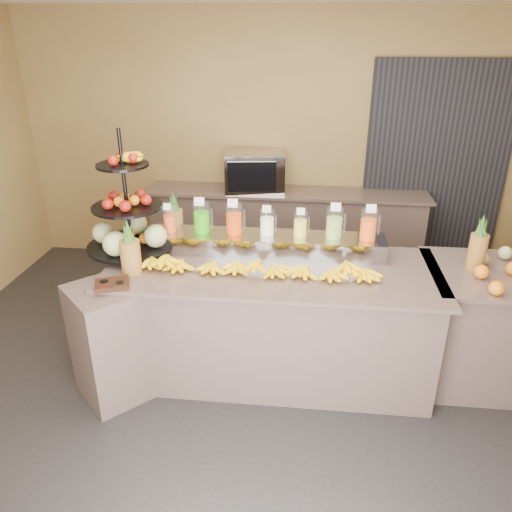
% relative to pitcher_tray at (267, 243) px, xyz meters
% --- Properties ---
extents(ground, '(6.00, 6.00, 0.00)m').
position_rel_pitcher_tray_xyz_m(ground, '(0.07, -0.58, -1.01)').
color(ground, black).
rests_on(ground, ground).
extents(room_envelope, '(6.04, 5.02, 2.82)m').
position_rel_pitcher_tray_xyz_m(room_envelope, '(0.26, 0.21, 0.87)').
color(room_envelope, brown).
rests_on(room_envelope, ground).
extents(buffet_counter, '(2.75, 1.25, 0.93)m').
position_rel_pitcher_tray_xyz_m(buffet_counter, '(-0.05, -0.32, -0.54)').
color(buffet_counter, gray).
rests_on(buffet_counter, ground).
extents(right_counter, '(1.08, 0.88, 0.93)m').
position_rel_pitcher_tray_xyz_m(right_counter, '(1.77, -0.18, -0.54)').
color(right_counter, gray).
rests_on(right_counter, ground).
extents(back_ledge, '(3.10, 0.55, 0.93)m').
position_rel_pitcher_tray_xyz_m(back_ledge, '(0.07, 1.67, -0.54)').
color(back_ledge, gray).
rests_on(back_ledge, ground).
extents(pitcher_tray, '(1.85, 0.30, 0.15)m').
position_rel_pitcher_tray_xyz_m(pitcher_tray, '(0.00, 0.00, 0.00)').
color(pitcher_tray, gray).
rests_on(pitcher_tray, buffet_counter).
extents(juice_pitcher_orange_a, '(0.11, 0.11, 0.26)m').
position_rel_pitcher_tray_xyz_m(juice_pitcher_orange_a, '(-0.78, -0.00, 0.16)').
color(juice_pitcher_orange_a, silver).
rests_on(juice_pitcher_orange_a, pitcher_tray).
extents(juice_pitcher_green, '(0.13, 0.14, 0.32)m').
position_rel_pitcher_tray_xyz_m(juice_pitcher_green, '(-0.52, -0.00, 0.18)').
color(juice_pitcher_green, silver).
rests_on(juice_pitcher_green, pitcher_tray).
extents(juice_pitcher_orange_b, '(0.13, 0.14, 0.32)m').
position_rel_pitcher_tray_xyz_m(juice_pitcher_orange_b, '(-0.26, -0.00, 0.18)').
color(juice_pitcher_orange_b, silver).
rests_on(juice_pitcher_orange_b, pitcher_tray).
extents(juice_pitcher_milk, '(0.11, 0.12, 0.27)m').
position_rel_pitcher_tray_xyz_m(juice_pitcher_milk, '(-0.00, -0.00, 0.17)').
color(juice_pitcher_milk, silver).
rests_on(juice_pitcher_milk, pitcher_tray).
extents(juice_pitcher_lemon, '(0.11, 0.11, 0.26)m').
position_rel_pitcher_tray_xyz_m(juice_pitcher_lemon, '(0.26, -0.00, 0.16)').
color(juice_pitcher_lemon, silver).
rests_on(juice_pitcher_lemon, pitcher_tray).
extents(juice_pitcher_lime, '(0.13, 0.13, 0.31)m').
position_rel_pitcher_tray_xyz_m(juice_pitcher_lime, '(0.52, -0.00, 0.18)').
color(juice_pitcher_lime, silver).
rests_on(juice_pitcher_lime, pitcher_tray).
extents(juice_pitcher_orange_c, '(0.13, 0.13, 0.31)m').
position_rel_pitcher_tray_xyz_m(juice_pitcher_orange_c, '(0.78, -0.00, 0.18)').
color(juice_pitcher_orange_c, silver).
rests_on(juice_pitcher_orange_c, pitcher_tray).
extents(banana_heap, '(1.84, 0.17, 0.15)m').
position_rel_pitcher_tray_xyz_m(banana_heap, '(-0.05, -0.36, -0.02)').
color(banana_heap, yellow).
rests_on(banana_heap, buffet_counter).
extents(fruit_stand, '(0.78, 0.78, 0.98)m').
position_rel_pitcher_tray_xyz_m(fruit_stand, '(-1.03, -0.11, 0.17)').
color(fruit_stand, black).
rests_on(fruit_stand, buffet_counter).
extents(condiment_caddy, '(0.27, 0.24, 0.03)m').
position_rel_pitcher_tray_xyz_m(condiment_caddy, '(-1.02, -0.70, -0.06)').
color(condiment_caddy, black).
rests_on(condiment_caddy, buffet_counter).
extents(pineapple_left_a, '(0.15, 0.15, 0.41)m').
position_rel_pitcher_tray_xyz_m(pineapple_left_a, '(-0.95, -0.47, 0.08)').
color(pineapple_left_a, brown).
rests_on(pineapple_left_a, buffet_counter).
extents(pineapple_left_b, '(0.14, 0.14, 0.42)m').
position_rel_pitcher_tray_xyz_m(pineapple_left_b, '(-0.79, 0.19, 0.08)').
color(pineapple_left_b, brown).
rests_on(pineapple_left_b, buffet_counter).
extents(right_fruit_pile, '(0.50, 0.48, 0.27)m').
position_rel_pitcher_tray_xyz_m(right_fruit_pile, '(1.73, -0.28, 0.01)').
color(right_fruit_pile, brown).
rests_on(right_fruit_pile, right_counter).
extents(oven_warmer, '(0.69, 0.53, 0.43)m').
position_rel_pitcher_tray_xyz_m(oven_warmer, '(-0.29, 1.67, 0.14)').
color(oven_warmer, gray).
rests_on(oven_warmer, back_ledge).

